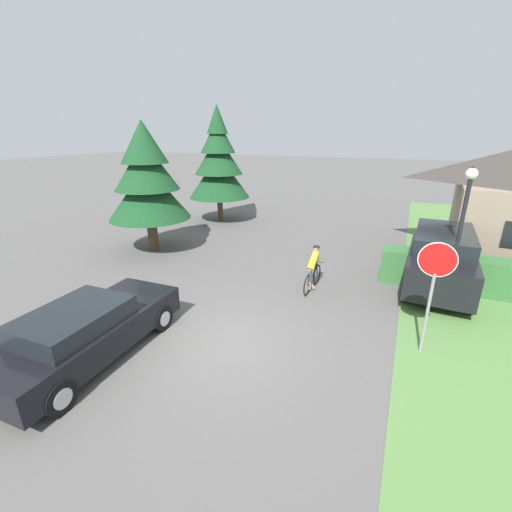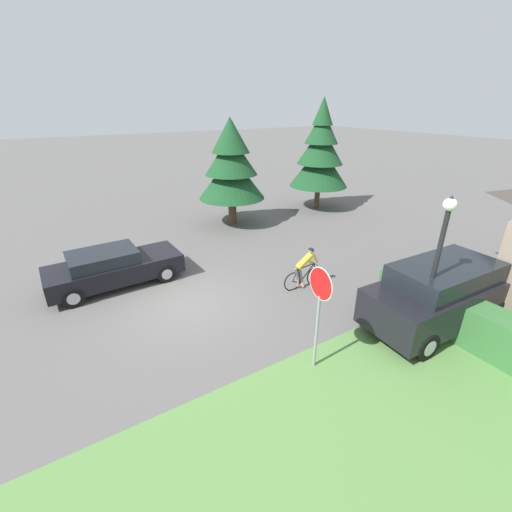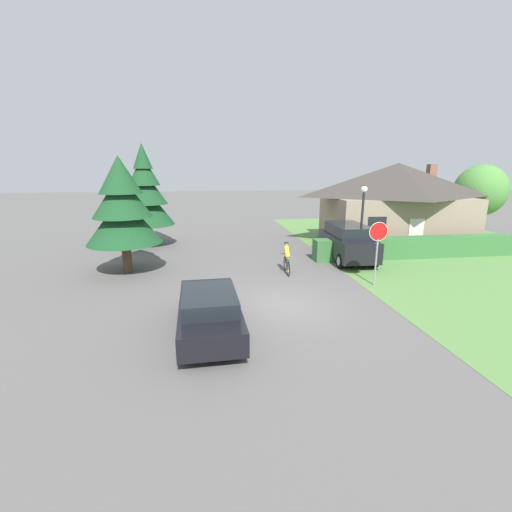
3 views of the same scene
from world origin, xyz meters
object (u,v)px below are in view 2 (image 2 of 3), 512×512
object	(u,v)px
stop_sign	(320,298)
conifer_tall_near	(231,165)
conifer_tall_far	(320,153)
cyclist	(304,269)
street_lamp	(439,251)
sedan_left_lane	(113,268)
parked_suv_right	(440,294)

from	to	relation	value
stop_sign	conifer_tall_near	world-z (taller)	conifer_tall_near
conifer_tall_far	cyclist	bearing A→B (deg)	-43.30
street_lamp	sedan_left_lane	bearing A→B (deg)	-139.78
cyclist	sedan_left_lane	bearing A→B (deg)	150.38
conifer_tall_near	conifer_tall_far	distance (m)	5.93
cyclist	conifer_tall_far	xyz separation A→B (m)	(-7.53, 7.10, 2.62)
stop_sign	street_lamp	xyz separation A→B (m)	(0.73, 3.17, 0.72)
sedan_left_lane	conifer_tall_far	world-z (taller)	conifer_tall_far
conifer_tall_near	cyclist	bearing A→B (deg)	-8.75
cyclist	street_lamp	distance (m)	4.57
street_lamp	conifer_tall_near	size ratio (longest dim) A/B	0.75
street_lamp	conifer_tall_near	world-z (taller)	conifer_tall_near
sedan_left_lane	parked_suv_right	size ratio (longest dim) A/B	0.97
conifer_tall_near	stop_sign	bearing A→B (deg)	-17.76
cyclist	conifer_tall_far	distance (m)	10.67
cyclist	stop_sign	size ratio (longest dim) A/B	0.61
stop_sign	conifer_tall_near	bearing A→B (deg)	-15.10
parked_suv_right	conifer_tall_near	world-z (taller)	conifer_tall_near
sedan_left_lane	street_lamp	distance (m)	10.33
conifer_tall_near	street_lamp	bearing A→B (deg)	-1.54
cyclist	parked_suv_right	world-z (taller)	parked_suv_right
cyclist	parked_suv_right	xyz separation A→B (m)	(3.79, 1.91, 0.30)
sedan_left_lane	conifer_tall_near	bearing A→B (deg)	27.28
sedan_left_lane	stop_sign	xyz separation A→B (m)	(7.01, 3.37, 1.28)
street_lamp	conifer_tall_near	bearing A→B (deg)	178.46
conifer_tall_near	conifer_tall_far	xyz separation A→B (m)	(0.04, 5.93, 0.18)
sedan_left_lane	conifer_tall_far	distance (m)	13.61
parked_suv_right	sedan_left_lane	bearing A→B (deg)	138.08
stop_sign	conifer_tall_far	xyz separation A→B (m)	(-10.83, 9.41, 1.37)
parked_suv_right	stop_sign	world-z (taller)	stop_sign
cyclist	parked_suv_right	distance (m)	4.25
stop_sign	street_lamp	world-z (taller)	street_lamp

